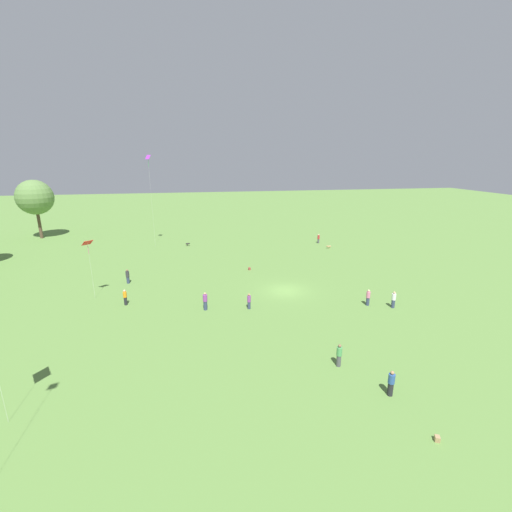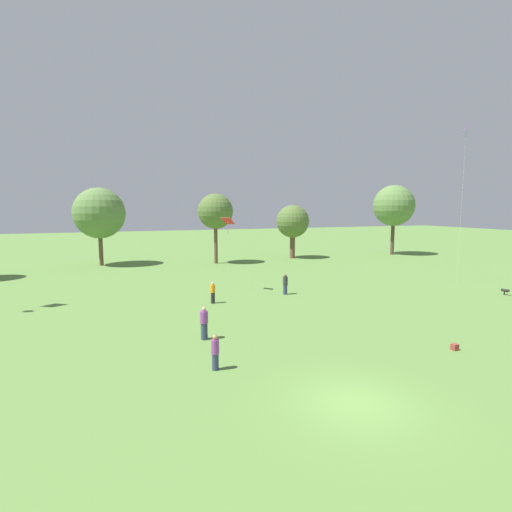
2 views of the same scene
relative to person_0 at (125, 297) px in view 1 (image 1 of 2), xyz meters
The scene contains 17 objects.
ground_plane 17.66m from the person_0, 87.43° to the right, with size 240.00×240.00×0.00m, color #5B843D.
tree_5 41.96m from the person_0, 31.08° to the left, with size 6.43×6.43×11.01m.
person_0 is the anchor object (origin of this frame).
person_1 6.73m from the person_0, ahead, with size 0.59×0.59×1.80m.
person_2 36.77m from the person_0, 53.37° to the right, with size 0.39×0.39×1.67m.
person_3 25.42m from the person_0, 100.78° to the right, with size 0.56×0.56×1.76m.
person_4 22.68m from the person_0, 129.49° to the right, with size 0.54×0.54×1.80m.
person_5 26.57m from the person_0, 132.88° to the right, with size 0.46×0.46×1.80m.
person_6 8.65m from the person_0, 108.56° to the right, with size 0.64×0.64×1.88m.
person_7 13.03m from the person_0, 104.82° to the right, with size 0.45×0.45×1.67m.
person_8 27.86m from the person_0, 101.97° to the right, with size 0.52×0.52×1.78m.
kite_0 6.87m from the person_0, 56.39° to the left, with size 1.23×1.26×6.60m.
kite_1 28.17m from the person_0, ahead, with size 0.94×0.99×15.33m.
dog_0 34.91m from the person_0, 58.88° to the right, with size 0.25×0.79×0.50m.
dog_1 25.01m from the person_0, 14.56° to the right, with size 0.25×0.71×0.54m.
picnic_bag_0 17.32m from the person_0, 58.24° to the right, with size 0.33×0.31×0.33m.
picnic_bag_1 29.70m from the person_0, 137.83° to the right, with size 0.38×0.36×0.31m.
Camera 1 is at (-35.89, 10.20, 14.94)m, focal length 24.00 mm.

